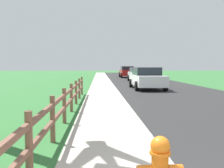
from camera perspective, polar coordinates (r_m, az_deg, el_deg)
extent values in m
plane|color=#336E35|center=(27.04, -0.17, 0.58)|extent=(120.00, 120.00, 0.00)
cube|color=#2A2A2A|center=(29.40, 6.47, 0.84)|extent=(7.00, 66.00, 0.01)
cube|color=beige|center=(29.06, -6.28, 0.81)|extent=(6.00, 66.00, 0.01)
cube|color=#336E35|center=(29.19, -9.22, 0.80)|extent=(5.00, 66.00, 0.00)
cylinder|color=orange|center=(3.22, 10.73, -14.92)|extent=(0.26, 0.26, 0.03)
sphere|color=orange|center=(3.20, 10.75, -13.47)|extent=(0.24, 0.24, 0.24)
cube|color=#CB6115|center=(3.18, 10.77, -12.14)|extent=(0.04, 0.04, 0.04)
cylinder|color=brown|center=(3.93, -18.11, -13.14)|extent=(0.11, 0.11, 1.02)
cylinder|color=brown|center=(5.67, -13.18, -7.72)|extent=(0.11, 0.11, 1.02)
cylinder|color=brown|center=(7.47, -10.65, -4.84)|extent=(0.11, 0.11, 1.02)
cylinder|color=brown|center=(9.28, -9.11, -3.08)|extent=(0.11, 0.11, 1.02)
cylinder|color=brown|center=(11.10, -8.08, -1.89)|extent=(0.11, 0.11, 1.02)
cylinder|color=brown|center=(12.93, -7.34, -1.04)|extent=(0.11, 0.11, 1.02)
cylinder|color=brown|center=(14.76, -6.78, -0.40)|extent=(0.11, 0.11, 1.02)
cube|color=brown|center=(8.38, -9.79, -4.21)|extent=(0.07, 12.91, 0.09)
cube|color=brown|center=(8.33, -9.82, -1.77)|extent=(0.07, 12.91, 0.09)
cube|color=white|center=(18.39, 7.84, 0.87)|extent=(1.96, 4.76, 0.72)
cube|color=#1E232B|center=(18.61, 7.71, 2.87)|extent=(1.71, 2.56, 0.55)
cylinder|color=black|center=(19.71, 4.26, 0.20)|extent=(0.23, 0.65, 0.65)
cylinder|color=black|center=(20.05, 9.70, 0.22)|extent=(0.23, 0.65, 0.65)
cylinder|color=black|center=(16.80, 5.58, -0.48)|extent=(0.23, 0.65, 0.65)
cylinder|color=black|center=(17.20, 11.91, -0.44)|extent=(0.23, 0.65, 0.65)
cube|color=#B7BABF|center=(26.82, 6.03, 1.91)|extent=(1.91, 4.48, 0.73)
cube|color=#1E232B|center=(27.06, 5.96, 3.20)|extent=(1.66, 2.31, 0.46)
cylinder|color=black|center=(28.08, 3.73, 1.38)|extent=(0.23, 0.67, 0.67)
cylinder|color=black|center=(28.34, 7.49, 1.38)|extent=(0.23, 0.67, 0.67)
cylinder|color=black|center=(25.34, 4.39, 1.09)|extent=(0.23, 0.67, 0.67)
cylinder|color=black|center=(25.62, 8.54, 1.09)|extent=(0.23, 0.67, 0.67)
cube|color=maroon|center=(36.20, 3.39, 2.55)|extent=(1.88, 4.73, 0.76)
cube|color=#1E232B|center=(36.27, 3.38, 3.57)|extent=(1.64, 2.28, 0.53)
cylinder|color=black|center=(37.57, 1.73, 2.12)|extent=(0.23, 0.72, 0.72)
cylinder|color=black|center=(37.77, 4.52, 2.12)|extent=(0.23, 0.72, 0.72)
cylinder|color=black|center=(34.66, 2.15, 1.95)|extent=(0.23, 0.72, 0.72)
cylinder|color=black|center=(34.88, 5.17, 1.95)|extent=(0.23, 0.72, 0.72)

